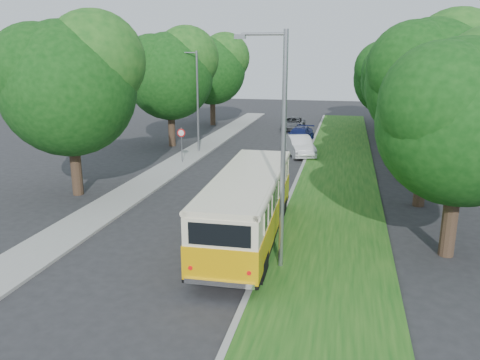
% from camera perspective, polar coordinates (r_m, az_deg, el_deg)
% --- Properties ---
extents(ground, '(120.00, 120.00, 0.00)m').
position_cam_1_polar(ground, '(19.87, -6.46, -6.41)').
color(ground, '#252528').
rests_on(ground, ground).
extents(curb, '(0.20, 70.00, 0.15)m').
position_cam_1_polar(curb, '(23.68, 5.82, -2.62)').
color(curb, gray).
rests_on(curb, ground).
extents(grass_verge, '(4.50, 70.00, 0.13)m').
position_cam_1_polar(grass_verge, '(23.54, 11.51, -2.99)').
color(grass_verge, '#154B14').
rests_on(grass_verge, ground).
extents(sidewalk, '(2.20, 70.00, 0.12)m').
position_cam_1_polar(sidewalk, '(26.00, -12.87, -1.35)').
color(sidewalk, gray).
rests_on(sidewalk, ground).
extents(treeline, '(24.27, 41.91, 9.46)m').
position_cam_1_polar(treeline, '(35.56, 8.04, 12.82)').
color(treeline, '#332319').
rests_on(treeline, ground).
extents(lamppost_near, '(1.71, 0.16, 8.00)m').
position_cam_1_polar(lamppost_near, '(15.32, 4.96, 4.20)').
color(lamppost_near, gray).
rests_on(lamppost_near, ground).
extents(lamppost_far, '(1.71, 0.16, 7.50)m').
position_cam_1_polar(lamppost_far, '(35.30, -5.36, 9.94)').
color(lamppost_far, gray).
rests_on(lamppost_far, ground).
extents(warning_sign, '(0.56, 0.10, 2.50)m').
position_cam_1_polar(warning_sign, '(31.78, -7.16, 4.94)').
color(warning_sign, gray).
rests_on(warning_sign, ground).
extents(vintage_bus, '(2.75, 9.64, 2.84)m').
position_cam_1_polar(vintage_bus, '(18.36, 0.94, -3.42)').
color(vintage_bus, '#E9A807').
rests_on(vintage_bus, ground).
extents(car_silver, '(1.95, 4.41, 1.48)m').
position_cam_1_polar(car_silver, '(26.37, 1.55, 0.79)').
color(car_silver, '#A8A8AD').
rests_on(car_silver, ground).
extents(car_white, '(2.88, 4.67, 1.45)m').
position_cam_1_polar(car_white, '(34.78, 7.28, 4.16)').
color(car_white, white).
rests_on(car_white, ground).
extents(car_blue, '(2.45, 4.65, 1.28)m').
position_cam_1_polar(car_blue, '(39.84, 7.26, 5.43)').
color(car_blue, navy).
rests_on(car_blue, ground).
extents(car_grey, '(2.05, 4.41, 1.22)m').
position_cam_1_polar(car_grey, '(46.85, 6.53, 6.86)').
color(car_grey, '#525459').
rests_on(car_grey, ground).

